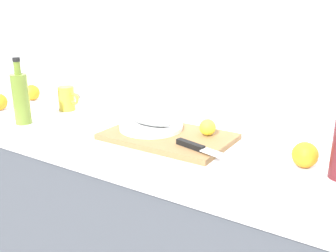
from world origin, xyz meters
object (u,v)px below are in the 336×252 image
at_px(lemon_0, 208,127).
at_px(olive_oil_bottle, 21,97).
at_px(coffee_mug_0, 67,99).
at_px(white_plate, 151,127).
at_px(chef_knife, 203,149).
at_px(orange_0, 66,93).
at_px(cutting_board, 168,137).
at_px(fish_fillet, 151,120).

bearing_deg(lemon_0, olive_oil_bottle, -163.24).
bearing_deg(coffee_mug_0, white_plate, -7.26).
bearing_deg(coffee_mug_0, olive_oil_bottle, -90.93).
distance_m(chef_knife, orange_0, 0.97).
bearing_deg(chef_knife, lemon_0, 125.10).
height_order(cutting_board, chef_knife, chef_knife).
relative_size(white_plate, lemon_0, 4.00).
distance_m(cutting_board, fish_fillet, 0.10).
bearing_deg(lemon_0, white_plate, -167.37).
bearing_deg(orange_0, lemon_0, -9.27).
bearing_deg(fish_fillet, coffee_mug_0, 172.74).
bearing_deg(cutting_board, coffee_mug_0, 172.17).
relative_size(chef_knife, lemon_0, 4.87).
bearing_deg(fish_fillet, cutting_board, -11.16).
relative_size(fish_fillet, orange_0, 2.28).
bearing_deg(orange_0, white_plate, -16.11).
height_order(cutting_board, olive_oil_bottle, olive_oil_bottle).
xyz_separation_m(chef_knife, orange_0, (-0.92, 0.29, 0.01)).
height_order(lemon_0, coffee_mug_0, coffee_mug_0).
distance_m(fish_fillet, lemon_0, 0.22).
distance_m(white_plate, orange_0, 0.68).
relative_size(cutting_board, chef_knife, 1.55).
distance_m(cutting_board, white_plate, 0.09).
height_order(olive_oil_bottle, coffee_mug_0, olive_oil_bottle).
xyz_separation_m(fish_fillet, olive_oil_bottle, (-0.51, -0.17, 0.05)).
bearing_deg(lemon_0, chef_knife, -68.46).
bearing_deg(cutting_board, orange_0, 164.45).
height_order(chef_knife, olive_oil_bottle, olive_oil_bottle).
relative_size(white_plate, coffee_mug_0, 2.11).
relative_size(chef_knife, orange_0, 3.70).
relative_size(white_plate, fish_fillet, 1.33).
bearing_deg(orange_0, cutting_board, -15.55).
distance_m(lemon_0, olive_oil_bottle, 0.76).
bearing_deg(chef_knife, coffee_mug_0, -178.63).
height_order(fish_fillet, lemon_0, lemon_0).
bearing_deg(olive_oil_bottle, white_plate, 18.40).
xyz_separation_m(cutting_board, orange_0, (-0.74, 0.20, 0.03)).
relative_size(chef_knife, coffee_mug_0, 2.57).
height_order(cutting_board, white_plate, white_plate).
height_order(cutting_board, fish_fillet, fish_fillet).
xyz_separation_m(lemon_0, olive_oil_bottle, (-0.72, -0.22, 0.06)).
bearing_deg(olive_oil_bottle, fish_fillet, 18.40).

